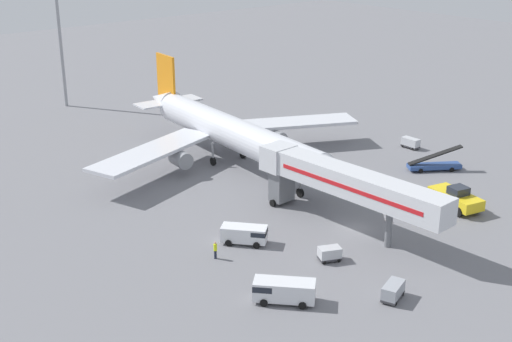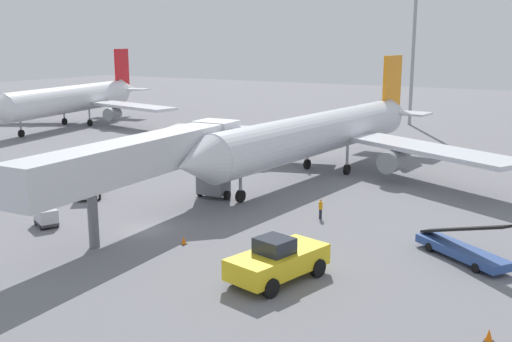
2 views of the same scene
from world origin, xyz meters
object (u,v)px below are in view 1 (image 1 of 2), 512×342
(jet_bridge, at_px, (340,181))
(pushback_tug, at_px, (456,198))
(service_van_mid_left, at_px, (282,290))
(ground_crew_worker_foreground, at_px, (352,177))
(baggage_cart_near_center, at_px, (330,253))
(service_van_far_center, at_px, (246,234))
(baggage_cart_far_left, at_px, (410,143))
(ground_crew_worker_midground, at_px, (215,250))
(baggage_cart_far_right, at_px, (393,291))
(safety_cone_bravo, at_px, (390,219))
(airplane_at_gate, at_px, (230,132))
(belt_loader_truck, at_px, (434,165))

(jet_bridge, distance_m, pushback_tug, 15.25)
(service_van_mid_left, relative_size, ground_crew_worker_foreground, 3.29)
(baggage_cart_near_center, xyz_separation_m, ground_crew_worker_foreground, (17.03, 12.44, 0.08))
(pushback_tug, relative_size, baggage_cart_near_center, 2.80)
(service_van_far_center, bearing_deg, ground_crew_worker_foreground, 11.64)
(jet_bridge, bearing_deg, baggage_cart_far_left, 22.80)
(baggage_cart_far_left, xyz_separation_m, ground_crew_worker_midground, (-41.83, -8.89, 0.13))
(pushback_tug, distance_m, baggage_cart_far_right, 22.68)
(pushback_tug, bearing_deg, service_van_far_center, 160.39)
(service_van_far_center, height_order, ground_crew_worker_foreground, service_van_far_center)
(baggage_cart_near_center, relative_size, ground_crew_worker_midground, 1.36)
(safety_cone_bravo, bearing_deg, airplane_at_gate, 92.88)
(belt_loader_truck, height_order, ground_crew_worker_foreground, belt_loader_truck)
(jet_bridge, bearing_deg, airplane_at_gate, 80.82)
(ground_crew_worker_foreground, bearing_deg, pushback_tug, -76.21)
(service_van_far_center, height_order, baggage_cart_far_left, service_van_far_center)
(baggage_cart_near_center, bearing_deg, baggage_cart_far_right, -96.61)
(baggage_cart_far_left, height_order, safety_cone_bravo, baggage_cart_far_left)
(belt_loader_truck, height_order, baggage_cart_far_left, belt_loader_truck)
(baggage_cart_near_center, relative_size, safety_cone_bravo, 4.10)
(airplane_at_gate, xyz_separation_m, pushback_tug, (9.99, -28.58, -3.10))
(baggage_cart_far_left, bearing_deg, airplane_at_gate, 153.32)
(service_van_far_center, xyz_separation_m, ground_crew_worker_midground, (-4.36, -0.66, -0.12))
(jet_bridge, xyz_separation_m, service_van_far_center, (-10.19, 3.24, -4.10))
(baggage_cart_near_center, xyz_separation_m, baggage_cart_far_right, (-0.99, -8.53, 0.05))
(baggage_cart_near_center, relative_size, baggage_cart_far_right, 0.83)
(safety_cone_bravo, bearing_deg, jet_bridge, 150.04)
(airplane_at_gate, height_order, jet_bridge, airplane_at_gate)
(baggage_cart_far_right, height_order, ground_crew_worker_foreground, ground_crew_worker_foreground)
(airplane_at_gate, bearing_deg, jet_bridge, -99.18)
(baggage_cart_far_left, bearing_deg, baggage_cart_near_center, -154.07)
(safety_cone_bravo, bearing_deg, ground_crew_worker_midground, 164.34)
(belt_loader_truck, height_order, service_van_far_center, belt_loader_truck)
(airplane_at_gate, xyz_separation_m, belt_loader_truck, (18.50, -19.55, -3.57))
(baggage_cart_near_center, bearing_deg, service_van_far_center, 114.86)
(jet_bridge, relative_size, ground_crew_worker_midground, 13.19)
(safety_cone_bravo, bearing_deg, pushback_tug, -15.25)
(jet_bridge, relative_size, baggage_cart_near_center, 9.69)
(jet_bridge, height_order, ground_crew_worker_midground, jet_bridge)
(jet_bridge, relative_size, service_van_mid_left, 4.50)
(jet_bridge, distance_m, belt_loader_truck, 23.00)
(ground_crew_worker_foreground, bearing_deg, airplane_at_gate, 113.48)
(baggage_cart_far_left, relative_size, ground_crew_worker_midground, 1.44)
(ground_crew_worker_midground, bearing_deg, safety_cone_bravo, -15.66)
(service_van_far_center, bearing_deg, airplane_at_gate, 55.16)
(ground_crew_worker_foreground, relative_size, ground_crew_worker_midground, 0.89)
(service_van_mid_left, bearing_deg, pushback_tug, 4.43)
(jet_bridge, distance_m, service_van_mid_left, 17.25)
(service_van_mid_left, bearing_deg, service_van_far_center, 65.98)
(baggage_cart_near_center, height_order, ground_crew_worker_midground, ground_crew_worker_midground)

